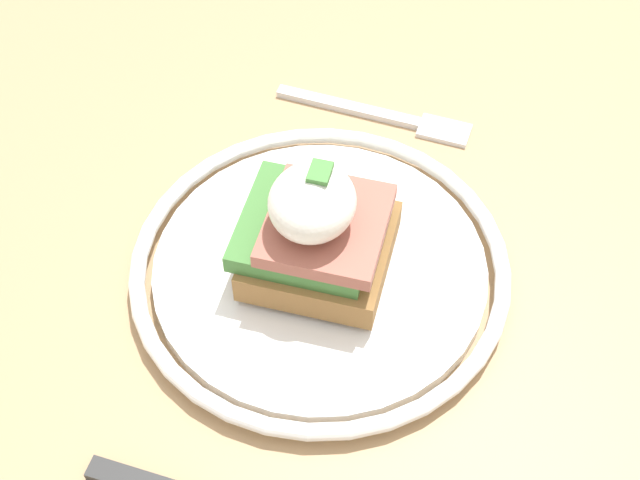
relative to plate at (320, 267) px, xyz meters
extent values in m
cube|color=tan|center=(0.02, -0.01, -0.02)|extent=(1.08, 0.68, 0.03)
cylinder|color=tan|center=(-0.46, -0.29, -0.39)|extent=(0.06, 0.06, 0.71)
cylinder|color=tan|center=(-0.46, 0.27, -0.39)|extent=(0.06, 0.06, 0.71)
cylinder|color=white|center=(0.00, 0.00, 0.00)|extent=(0.21, 0.21, 0.01)
torus|color=white|center=(0.00, 0.00, 0.00)|extent=(0.23, 0.23, 0.01)
cube|color=olive|center=(0.00, 0.00, 0.02)|extent=(0.08, 0.08, 0.02)
cube|color=#427A38|center=(0.00, 0.00, 0.03)|extent=(0.08, 0.08, 0.01)
cube|color=#9E5647|center=(0.00, 0.00, 0.04)|extent=(0.07, 0.07, 0.01)
ellipsoid|color=white|center=(0.01, 0.00, 0.07)|extent=(0.05, 0.05, 0.04)
cylinder|color=#E5C656|center=(-0.05, -0.02, 0.01)|extent=(0.04, 0.04, 0.00)
cube|color=#47843D|center=(0.00, 0.00, 0.09)|extent=(0.02, 0.01, 0.00)
cube|color=silver|center=(-0.15, -0.02, -0.01)|extent=(0.02, 0.11, 0.00)
cube|color=silver|center=(-0.14, 0.05, -0.01)|extent=(0.02, 0.04, 0.00)
camera|label=1|loc=(0.31, 0.08, 0.44)|focal=50.00mm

